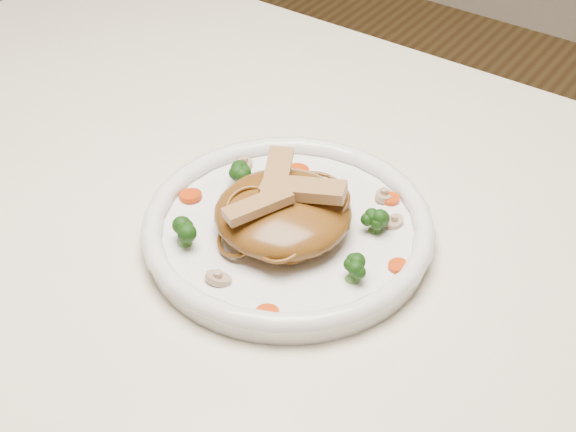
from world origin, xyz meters
The scene contains 19 objects.
table centered at (0.00, 0.00, 0.65)m, with size 1.20×0.80×0.75m.
plate centered at (0.03, 0.00, 0.76)m, with size 0.27×0.27×0.02m, color white.
noodle_mound centered at (0.03, -0.01, 0.79)m, with size 0.13×0.13×0.04m, color brown.
chicken_a centered at (0.04, 0.01, 0.81)m, with size 0.08×0.03×0.01m, color tan.
chicken_b centered at (0.01, 0.01, 0.81)m, with size 0.07×0.02×0.01m, color tan.
chicken_c centered at (0.02, -0.04, 0.81)m, with size 0.06×0.02×0.01m, color tan.
broccoli_0 centered at (0.10, 0.04, 0.78)m, with size 0.02×0.02×0.03m, color #16430D, non-canonical shape.
broccoli_1 centered at (-0.04, 0.03, 0.78)m, with size 0.03×0.03×0.03m, color #16430D, non-canonical shape.
broccoli_2 centered at (-0.03, -0.07, 0.78)m, with size 0.03×0.03×0.03m, color #16430D, non-canonical shape.
broccoli_3 centered at (0.12, -0.03, 0.78)m, with size 0.02×0.02×0.03m, color #16430D, non-canonical shape.
carrot_0 centered at (0.09, 0.09, 0.77)m, with size 0.02×0.02×0.01m, color #BF2D07.
carrot_1 centered at (-0.07, -0.02, 0.77)m, with size 0.02×0.02×0.01m, color #BF2D07.
carrot_2 centered at (0.14, 0.01, 0.77)m, with size 0.02×0.02×0.01m, color #BF2D07.
carrot_3 centered at (-0.01, 0.08, 0.77)m, with size 0.02×0.02×0.01m, color #BF2D07.
carrot_4 centered at (0.08, -0.10, 0.77)m, with size 0.02×0.02×0.01m, color #BF2D07.
mushroom_0 centered at (0.02, -0.10, 0.77)m, with size 0.02×0.02×0.01m, color #BEAC8E.
mushroom_1 centered at (0.11, 0.06, 0.77)m, with size 0.02×0.02×0.01m, color #BEAC8E.
mushroom_2 centered at (-0.06, 0.05, 0.77)m, with size 0.02×0.02×0.01m, color #BEAC8E.
mushroom_3 centered at (0.08, 0.09, 0.77)m, with size 0.02×0.02×0.01m, color #BEAC8E.
Camera 1 is at (0.38, -0.49, 1.28)m, focal length 52.56 mm.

